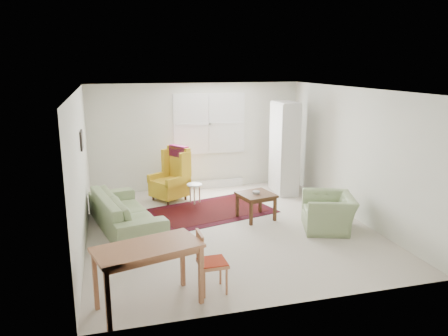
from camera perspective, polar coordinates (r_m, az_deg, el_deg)
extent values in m
cube|color=beige|center=(8.10, 0.56, -7.73)|extent=(5.00, 5.50, 0.01)
cube|color=white|center=(7.56, 0.60, 10.23)|extent=(5.00, 5.50, 0.01)
cube|color=silver|center=(10.36, -3.55, 4.12)|extent=(5.00, 0.04, 2.50)
cube|color=silver|center=(5.23, 8.80, -5.37)|extent=(5.00, 0.04, 2.50)
cube|color=silver|center=(7.47, -18.21, -0.19)|extent=(0.04, 5.50, 2.50)
cube|color=silver|center=(8.73, 16.58, 1.83)|extent=(0.04, 5.50, 2.50)
cube|color=white|center=(10.36, -1.92, 5.81)|extent=(1.72, 0.06, 1.42)
cube|color=white|center=(10.36, -1.92, 5.81)|extent=(1.60, 0.02, 1.30)
cube|color=silver|center=(10.60, -1.78, -2.08)|extent=(1.60, 0.12, 0.18)
cube|color=black|center=(7.88, -18.11, 3.48)|extent=(0.03, 0.42, 0.32)
cube|color=#976F45|center=(7.88, -18.00, 3.48)|extent=(0.01, 0.34, 0.24)
imported|color=gray|center=(8.09, -12.80, -4.70)|extent=(1.34, 2.37, 0.90)
imported|color=gray|center=(8.11, 13.50, -5.21)|extent=(1.13, 1.20, 0.76)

